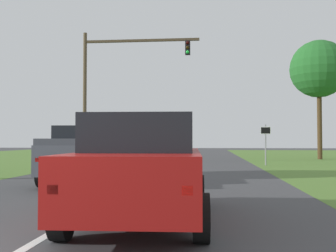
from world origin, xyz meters
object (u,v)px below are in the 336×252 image
at_px(red_suv_near, 144,166).
at_px(traffic_light, 113,77).
at_px(pickup_truck_lead, 88,154).
at_px(oak_tree_right, 319,69).
at_px(keep_moving_sign, 266,139).
at_px(crossing_suv_far, 118,148).

xyz_separation_m(red_suv_near, traffic_light, (-5.10, 19.11, 4.64)).
distance_m(pickup_truck_lead, oak_tree_right, 23.74).
distance_m(red_suv_near, oak_tree_right, 27.89).
xyz_separation_m(keep_moving_sign, oak_tree_right, (5.24, 8.36, 5.45)).
relative_size(pickup_truck_lead, oak_tree_right, 0.52).
height_order(pickup_truck_lead, keep_moving_sign, keep_moving_sign).
bearing_deg(pickup_truck_lead, oak_tree_right, 56.45).
height_order(traffic_light, oak_tree_right, oak_tree_right).
bearing_deg(keep_moving_sign, red_suv_near, -104.79).
bearing_deg(pickup_truck_lead, red_suv_near, -64.94).
xyz_separation_m(traffic_light, oak_tree_right, (14.85, 6.33, 1.34)).
distance_m(keep_moving_sign, oak_tree_right, 11.27).
distance_m(red_suv_near, keep_moving_sign, 17.67).
bearing_deg(keep_moving_sign, pickup_truck_lead, -124.63).
height_order(oak_tree_right, crossing_suv_far, oak_tree_right).
xyz_separation_m(red_suv_near, crossing_suv_far, (-5.31, 21.65, -0.12)).
height_order(pickup_truck_lead, crossing_suv_far, pickup_truck_lead).
xyz_separation_m(traffic_light, keep_moving_sign, (9.61, -2.03, -4.12)).
xyz_separation_m(pickup_truck_lead, oak_tree_right, (12.70, 19.15, 5.99)).
relative_size(red_suv_near, pickup_truck_lead, 1.04).
xyz_separation_m(red_suv_near, oak_tree_right, (9.76, 25.44, 5.98)).
bearing_deg(red_suv_near, crossing_suv_far, 103.77).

